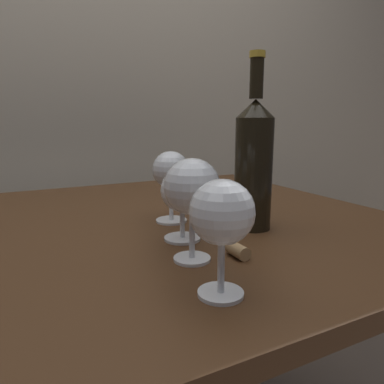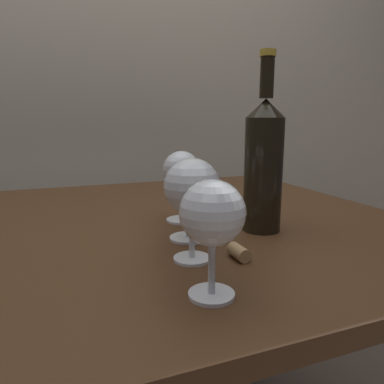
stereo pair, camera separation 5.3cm
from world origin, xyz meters
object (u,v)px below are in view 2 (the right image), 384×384
Objects in this scene: wine_glass_rose at (181,172)px; cork at (239,252)px; wine_bottle at (264,163)px; wine_glass_amber at (212,216)px; wine_glass_cabernet at (188,192)px; wine_glass_port at (192,189)px.

wine_glass_rose is 0.25m from cork.
wine_bottle is (0.13, -0.12, 0.03)m from wine_glass_rose.
wine_bottle reaches higher than wine_glass_amber.
wine_glass_rose is at bearing 75.96° from wine_glass_cabernet.
cork is (0.04, -0.12, -0.08)m from wine_glass_cabernet.
wine_glass_rose is at bearing 76.82° from wine_glass_amber.
wine_glass_amber is 0.43× the size of wine_bottle.
wine_glass_cabernet is 0.12m from wine_glass_rose.
wine_glass_port is at bearing 80.68° from wine_glass_amber.
wine_glass_cabernet is at bearing 109.81° from cork.
wine_glass_rose is at bearing 137.70° from wine_bottle.
wine_bottle reaches higher than wine_glass_cabernet.
wine_glass_rose reaches higher than cork.
wine_glass_cabernet is at bearing 73.29° from wine_glass_port.
cork is at bearing -70.19° from wine_glass_cabernet.
wine_bottle is 0.21m from cork.
wine_bottle reaches higher than cork.
cork is at bearing -17.06° from wine_glass_port.
wine_glass_cabernet is 0.15m from cork.
wine_glass_rose is 0.17m from wine_bottle.
wine_glass_port is 0.47× the size of wine_bottle.
wine_glass_port reaches higher than wine_glass_cabernet.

